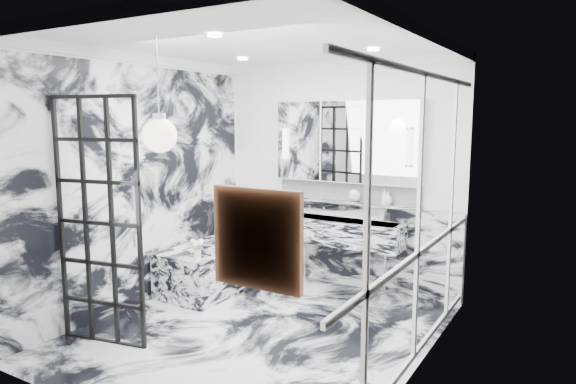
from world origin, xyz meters
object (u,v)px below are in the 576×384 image
Objects in this scene: crittall_door at (99,223)px; bathtub at (221,265)px; trough_sink at (339,231)px; mirror_cabinet at (346,142)px.

bathtub is at bearing 80.64° from crittall_door.
trough_sink is at bearing 26.48° from bathtub.
mirror_cabinet is 1.15× the size of bathtub.
trough_sink is at bearing -90.00° from mirror_cabinet.
trough_sink is 1.55m from bathtub.
crittall_door is 2.85m from trough_sink.
mirror_cabinet is 2.20m from bathtub.
bathtub is at bearing -153.52° from trough_sink.
trough_sink is 0.84× the size of mirror_cabinet.
mirror_cabinet reaches higher than trough_sink.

